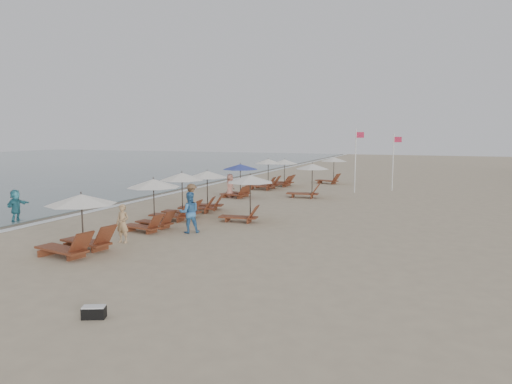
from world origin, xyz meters
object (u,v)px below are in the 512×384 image
at_px(lounger_station_1, 150,203).
at_px(lounger_station_3, 204,191).
at_px(beachgoer_mid_a, 189,212).
at_px(duffel_bag, 94,312).
at_px(inland_station_2, 331,167).
at_px(beachgoer_mid_b, 191,199).
at_px(lounger_station_5, 265,176).
at_px(beachgoer_near, 123,223).
at_px(flag_pole_near, 356,158).
at_px(lounger_station_6, 282,173).
at_px(waterline_walker, 16,206).
at_px(lounger_station_4, 238,178).
at_px(inland_station_1, 308,178).
at_px(lounger_station_2, 178,197).
at_px(inland_station_0, 246,192).
at_px(beachgoer_far_b, 230,185).
at_px(lounger_station_0, 77,224).

height_order(lounger_station_1, lounger_station_3, lounger_station_1).
distance_m(beachgoer_mid_a, duffel_bag, 9.18).
distance_m(inland_station_2, beachgoer_mid_b, 17.89).
relative_size(lounger_station_5, beachgoer_mid_a, 1.52).
distance_m(lounger_station_3, beachgoer_near, 7.65).
relative_size(beachgoer_near, flag_pole_near, 0.33).
bearing_deg(lounger_station_6, waterline_walker, -110.22).
distance_m(inland_station_2, beachgoer_near, 24.09).
height_order(beachgoer_near, beachgoer_mid_a, beachgoer_mid_a).
bearing_deg(lounger_station_4, waterline_walker, -118.68).
bearing_deg(lounger_station_1, lounger_station_3, 92.23).
relative_size(inland_station_2, beachgoer_near, 1.80).
xyz_separation_m(inland_station_1, inland_station_2, (-0.40, 9.00, 0.07)).
bearing_deg(lounger_station_2, beachgoer_mid_a, -50.95).
xyz_separation_m(inland_station_0, beachgoer_far_b, (-4.28, 7.53, -0.67)).
bearing_deg(lounger_station_4, inland_station_0, -63.90).
xyz_separation_m(lounger_station_1, waterline_walker, (-7.09, -0.68, -0.43)).
distance_m(lounger_station_6, waterline_walker, 20.31).
bearing_deg(duffel_bag, waterline_walker, 145.20).
relative_size(inland_station_1, waterline_walker, 1.80).
relative_size(lounger_station_4, flag_pole_near, 0.56).
relative_size(inland_station_0, flag_pole_near, 0.58).
bearing_deg(beachgoer_mid_a, lounger_station_2, -84.73).
distance_m(lounger_station_3, lounger_station_4, 5.75).
bearing_deg(inland_station_2, beachgoer_near, -96.95).
distance_m(inland_station_1, waterline_walker, 17.06).
xyz_separation_m(duffel_bag, flag_pole_near, (1.80, 24.89, 2.35)).
distance_m(lounger_station_1, beachgoer_far_b, 10.95).
xyz_separation_m(inland_station_2, waterline_walker, (-10.32, -22.26, -0.61)).
bearing_deg(lounger_station_4, lounger_station_6, 85.23).
height_order(lounger_station_6, flag_pole_near, flag_pole_near).
height_order(beachgoer_mid_b, flag_pole_near, flag_pole_near).
relative_size(lounger_station_2, duffel_bag, 4.46).
distance_m(inland_station_0, beachgoer_mid_a, 3.46).
bearing_deg(flag_pole_near, beachgoer_mid_a, -105.03).
xyz_separation_m(lounger_station_6, inland_station_2, (3.30, 3.20, 0.32)).
bearing_deg(lounger_station_2, inland_station_0, 9.95).
bearing_deg(inland_station_0, lounger_station_6, 101.84).
xyz_separation_m(lounger_station_0, lounger_station_2, (-0.15, 7.01, 0.06)).
bearing_deg(beachgoer_mid_b, flag_pole_near, -61.15).
xyz_separation_m(lounger_station_0, waterline_walker, (-6.96, 3.57, -0.28)).
relative_size(lounger_station_4, inland_station_2, 0.93).
bearing_deg(lounger_station_2, inland_station_1, 68.29).
bearing_deg(lounger_station_6, beachgoer_mid_a, -84.08).
distance_m(beachgoer_mid_a, waterline_walker, 8.95).
distance_m(inland_station_2, beachgoer_mid_a, 21.45).
distance_m(lounger_station_4, beachgoer_mid_b, 7.02).
xyz_separation_m(lounger_station_4, waterline_walker, (-6.40, -11.71, -0.48)).
distance_m(lounger_station_6, inland_station_2, 4.61).
relative_size(lounger_station_4, beachgoer_mid_a, 1.44).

